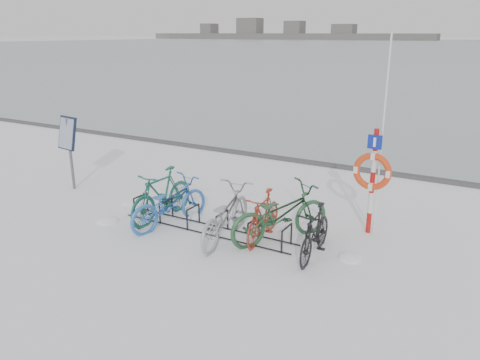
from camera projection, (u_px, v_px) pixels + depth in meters
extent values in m
plane|color=white|center=(208.00, 230.00, 9.78)|extent=(900.00, 900.00, 0.00)
cube|color=#3F3F42|center=(311.00, 163.00, 14.66)|extent=(400.00, 0.25, 0.10)
cylinder|color=black|center=(134.00, 208.00, 10.38)|extent=(0.04, 0.04, 0.44)
cylinder|color=black|center=(147.00, 202.00, 10.75)|extent=(0.04, 0.04, 0.44)
cylinder|color=black|center=(140.00, 196.00, 10.50)|extent=(0.04, 0.44, 0.04)
cylinder|color=black|center=(160.00, 214.00, 10.04)|extent=(0.04, 0.04, 0.44)
cylinder|color=black|center=(172.00, 208.00, 10.41)|extent=(0.04, 0.04, 0.44)
cylinder|color=black|center=(166.00, 201.00, 10.16)|extent=(0.04, 0.44, 0.04)
cylinder|color=black|center=(187.00, 220.00, 9.70)|extent=(0.04, 0.04, 0.44)
cylinder|color=black|center=(199.00, 214.00, 10.07)|extent=(0.04, 0.04, 0.44)
cylinder|color=black|center=(193.00, 207.00, 9.82)|extent=(0.04, 0.44, 0.04)
cylinder|color=black|center=(216.00, 227.00, 9.37)|extent=(0.04, 0.04, 0.44)
cylinder|color=black|center=(228.00, 220.00, 9.73)|extent=(0.04, 0.04, 0.44)
cylinder|color=black|center=(222.00, 213.00, 9.48)|extent=(0.04, 0.44, 0.04)
cylinder|color=black|center=(248.00, 234.00, 9.03)|extent=(0.04, 0.04, 0.44)
cylinder|color=black|center=(258.00, 227.00, 9.39)|extent=(0.04, 0.04, 0.44)
cylinder|color=black|center=(253.00, 220.00, 9.14)|extent=(0.04, 0.44, 0.04)
cylinder|color=black|center=(282.00, 242.00, 8.69)|extent=(0.04, 0.04, 0.44)
cylinder|color=black|center=(291.00, 234.00, 9.05)|extent=(0.04, 0.04, 0.44)
cylinder|color=black|center=(287.00, 227.00, 8.80)|extent=(0.04, 0.44, 0.04)
cylinder|color=black|center=(202.00, 233.00, 9.59)|extent=(4.00, 0.03, 0.03)
cylinder|color=black|center=(213.00, 225.00, 9.96)|extent=(4.00, 0.03, 0.03)
cylinder|color=#595B5E|center=(71.00, 155.00, 12.09)|extent=(0.07, 0.07, 1.86)
cube|color=black|center=(67.00, 133.00, 11.89)|extent=(0.67, 0.33, 0.84)
cube|color=#8C99AD|center=(66.00, 133.00, 11.86)|extent=(0.60, 0.26, 0.75)
cylinder|color=#AC120D|center=(369.00, 222.00, 9.61)|extent=(0.10, 0.10, 0.43)
cylinder|color=silver|center=(370.00, 203.00, 9.47)|extent=(0.10, 0.10, 0.43)
cylinder|color=#AC120D|center=(372.00, 182.00, 9.34)|extent=(0.10, 0.10, 0.43)
cylinder|color=silver|center=(374.00, 161.00, 9.21)|extent=(0.10, 0.10, 0.43)
cylinder|color=#AC120D|center=(376.00, 140.00, 9.08)|extent=(0.10, 0.10, 0.43)
torus|color=red|center=(372.00, 172.00, 9.19)|extent=(0.76, 0.13, 0.76)
cube|color=#0D2194|center=(375.00, 142.00, 9.02)|extent=(0.28, 0.03, 0.28)
cylinder|color=silver|center=(382.00, 139.00, 9.07)|extent=(0.04, 0.04, 3.95)
cube|color=#4D4D4D|center=(279.00, 36.00, 281.33)|extent=(180.00, 12.00, 3.50)
cube|color=#4D4D4D|center=(236.00, 30.00, 294.34)|extent=(24.00, 10.00, 8.00)
cube|color=#4D4D4D|center=(327.00, 31.00, 266.22)|extent=(20.00, 10.00, 6.00)
imported|color=#1C5C4D|center=(162.00, 193.00, 10.24)|extent=(0.64, 1.95, 1.16)
imported|color=#2D68BB|center=(169.00, 202.00, 9.90)|extent=(1.14, 2.11, 1.05)
imported|color=#95999C|center=(225.00, 213.00, 9.21)|extent=(0.97, 2.17, 1.10)
imported|color=maroon|center=(263.00, 215.00, 9.25)|extent=(0.62, 1.69, 1.00)
imported|color=#255230|center=(280.00, 212.00, 9.16)|extent=(1.83, 2.29, 1.16)
imported|color=black|center=(315.00, 231.00, 8.52)|extent=(0.55, 1.66, 0.98)
ellipsoid|color=white|center=(350.00, 258.00, 8.55)|extent=(0.47, 0.47, 0.17)
ellipsoid|color=white|center=(129.00, 204.00, 11.27)|extent=(0.37, 0.37, 0.13)
ellipsoid|color=white|center=(240.00, 219.00, 10.34)|extent=(0.35, 0.35, 0.12)
ellipsoid|color=white|center=(108.00, 221.00, 10.22)|extent=(0.50, 0.50, 0.18)
ellipsoid|color=white|center=(191.00, 216.00, 10.53)|extent=(0.45, 0.45, 0.16)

